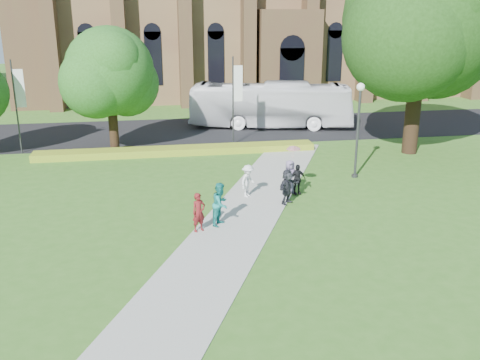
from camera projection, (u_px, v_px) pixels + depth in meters
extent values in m
plane|color=#376A20|center=(243.00, 231.00, 22.59)|extent=(160.00, 160.00, 0.00)
cube|color=black|center=(198.00, 131.00, 41.36)|extent=(160.00, 10.00, 0.02)
cube|color=#B2B2A8|center=(239.00, 222.00, 23.52)|extent=(15.58, 28.54, 0.04)
cube|color=gold|center=(177.00, 151.00, 34.59)|extent=(18.00, 1.40, 0.45)
cube|color=olive|center=(269.00, 14.00, 59.18)|extent=(52.00, 16.00, 17.00)
cube|color=#4F3E25|center=(289.00, 58.00, 51.94)|extent=(6.00, 2.50, 9.00)
cylinder|color=#38383D|center=(357.00, 135.00, 29.17)|extent=(0.14, 0.14, 4.80)
sphere|color=white|center=(361.00, 87.00, 28.38)|extent=(0.44, 0.44, 0.44)
cylinder|color=#38383D|center=(355.00, 176.00, 29.88)|extent=(0.36, 0.36, 0.15)
cylinder|color=#332114|center=(414.00, 103.00, 34.01)|extent=(0.96, 0.96, 6.60)
sphere|color=#19380F|center=(422.00, 19.00, 32.46)|extent=(9.60, 9.60, 9.60)
cylinder|color=#332114|center=(113.00, 121.00, 34.61)|extent=(0.60, 0.60, 4.12)
sphere|color=#234D17|center=(109.00, 71.00, 33.64)|extent=(5.60, 5.60, 5.60)
cylinder|color=#38383D|center=(233.00, 101.00, 36.27)|extent=(0.10, 0.10, 6.00)
cube|color=white|center=(238.00, 83.00, 35.96)|extent=(0.60, 0.02, 2.40)
cylinder|color=#38383D|center=(16.00, 107.00, 34.01)|extent=(0.10, 0.10, 6.00)
cube|color=white|center=(20.00, 88.00, 33.71)|extent=(0.60, 0.02, 2.40)
imported|color=white|center=(271.00, 105.00, 42.06)|extent=(13.09, 5.81, 3.55)
imported|color=maroon|center=(199.00, 212.00, 22.26)|extent=(0.73, 0.63, 1.68)
imported|color=#1A827C|center=(221.00, 204.00, 22.90)|extent=(1.11, 1.16, 1.89)
imported|color=white|center=(248.00, 181.00, 26.42)|extent=(1.15, 1.19, 1.63)
imported|color=black|center=(297.00, 179.00, 26.82)|extent=(0.95, 0.49, 1.54)
imported|color=slate|center=(290.00, 177.00, 26.90)|extent=(0.98, 0.80, 1.72)
imported|color=#27292F|center=(287.00, 187.00, 25.47)|extent=(1.49, 1.44, 1.69)
imported|color=#C389A3|center=(293.00, 154.00, 26.67)|extent=(0.90, 0.90, 0.62)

